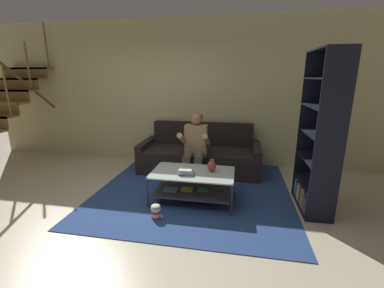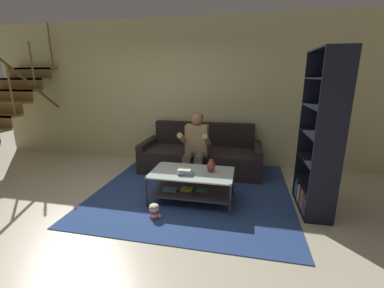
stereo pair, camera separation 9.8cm
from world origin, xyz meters
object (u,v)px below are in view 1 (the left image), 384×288
at_px(popcorn_tub, 156,212).
at_px(couch, 200,156).
at_px(person_seated_center, 195,145).
at_px(book_stack, 186,172).
at_px(bookshelf, 320,151).
at_px(vase, 212,166).
at_px(coffee_table, 192,182).

bearing_deg(popcorn_tub, couch, 81.71).
distance_m(person_seated_center, book_stack, 0.88).
xyz_separation_m(bookshelf, popcorn_tub, (-2.08, -0.72, -0.72)).
distance_m(person_seated_center, vase, 0.78).
distance_m(person_seated_center, bookshelf, 1.91).
bearing_deg(bookshelf, couch, 146.93).
distance_m(vase, book_stack, 0.39).
bearing_deg(coffee_table, popcorn_tub, -122.27).
bearing_deg(popcorn_tub, coffee_table, 57.73).
bearing_deg(popcorn_tub, person_seated_center, 78.35).
bearing_deg(book_stack, couch, 91.02).
relative_size(bookshelf, popcorn_tub, 10.65).
distance_m(coffee_table, bookshelf, 1.79).
xyz_separation_m(couch, book_stack, (0.03, -1.42, 0.20)).
height_order(person_seated_center, vase, person_seated_center).
distance_m(book_stack, popcorn_tub, 0.68).
bearing_deg(book_stack, coffee_table, 59.73).
relative_size(coffee_table, vase, 6.47).
bearing_deg(coffee_table, couch, 94.07).
height_order(couch, coffee_table, couch).
bearing_deg(vase, bookshelf, 2.40).
bearing_deg(book_stack, bookshelf, 7.97).
bearing_deg(coffee_table, vase, 15.00).
bearing_deg(couch, popcorn_tub, -98.29).
distance_m(vase, bookshelf, 1.47).
relative_size(book_stack, bookshelf, 0.11).
xyz_separation_m(coffee_table, book_stack, (-0.07, -0.12, 0.19)).
relative_size(person_seated_center, coffee_table, 1.01).
xyz_separation_m(vase, book_stack, (-0.34, -0.19, -0.05)).
bearing_deg(couch, coffee_table, -85.93).
height_order(couch, bookshelf, bookshelf).
height_order(couch, person_seated_center, person_seated_center).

